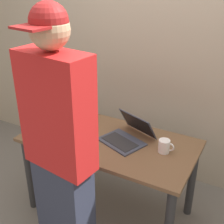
{
  "coord_description": "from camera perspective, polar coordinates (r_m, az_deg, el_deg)",
  "views": [
    {
      "loc": [
        1.01,
        -1.81,
        1.99
      ],
      "look_at": [
        0.03,
        0.0,
        0.98
      ],
      "focal_mm": 48.47,
      "sensor_mm": 36.0,
      "label": 1
    }
  ],
  "objects": [
    {
      "name": "ground_plane",
      "position": [
        2.88,
        -0.46,
        -17.78
      ],
      "size": [
        8.0,
        8.0,
        0.0
      ],
      "primitive_type": "plane",
      "color": "slate",
      "rests_on": "ground"
    },
    {
      "name": "desk",
      "position": [
        2.5,
        -0.51,
        -7.64
      ],
      "size": [
        1.38,
        0.71,
        0.73
      ],
      "color": "brown",
      "rests_on": "ground"
    },
    {
      "name": "laptop",
      "position": [
        2.41,
        2.94,
        -4.33
      ],
      "size": [
        0.44,
        0.45,
        0.2
      ],
      "color": "#383D4C",
      "rests_on": "desk"
    },
    {
      "name": "beer_bottle_amber",
      "position": [
        2.7,
        -9.41,
        0.61
      ],
      "size": [
        0.08,
        0.08,
        0.32
      ],
      "color": "brown",
      "rests_on": "desk"
    },
    {
      "name": "beer_bottle_green",
      "position": [
        2.74,
        -6.9,
        1.01
      ],
      "size": [
        0.07,
        0.07,
        0.29
      ],
      "color": "#333333",
      "rests_on": "desk"
    },
    {
      "name": "beer_bottle_brown",
      "position": [
        2.69,
        -5.76,
        0.35
      ],
      "size": [
        0.07,
        0.07,
        0.27
      ],
      "color": "#472B14",
      "rests_on": "desk"
    },
    {
      "name": "person_figure",
      "position": [
        1.87,
        -9.65,
        -8.15
      ],
      "size": [
        0.46,
        0.31,
        1.84
      ],
      "color": "#2D3347",
      "rests_on": "ground"
    },
    {
      "name": "coffee_mug",
      "position": [
        2.28,
        9.87,
        -6.36
      ],
      "size": [
        0.12,
        0.08,
        0.1
      ],
      "color": "white",
      "rests_on": "desk"
    },
    {
      "name": "back_wall",
      "position": [
        2.91,
        7.57,
        12.06
      ],
      "size": [
        6.0,
        0.1,
        2.6
      ],
      "primitive_type": "cube",
      "color": "tan",
      "rests_on": "ground"
    }
  ]
}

